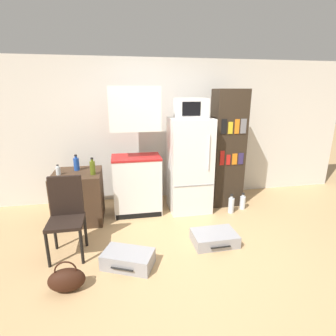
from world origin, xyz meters
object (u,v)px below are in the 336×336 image
at_px(suitcase_large_flat, 214,238).
at_px(water_bottle_middle, 231,205).
at_px(bottle_blue_soda, 76,164).
at_px(kitchen_hutch, 136,158).
at_px(bookshelf, 227,149).
at_px(water_bottle_front, 243,202).
at_px(chair, 66,210).
at_px(bottle_olive_oil, 93,167).
at_px(suitcase_small_flat, 128,259).
at_px(side_table, 79,196).
at_px(bottle_clear_short, 58,171).
at_px(refrigerator, 190,165).
at_px(microwave, 191,108).
at_px(handbag, 67,280).

xyz_separation_m(suitcase_large_flat, water_bottle_middle, (0.59, 0.81, 0.06)).
height_order(bottle_blue_soda, suitcase_large_flat, bottle_blue_soda).
relative_size(kitchen_hutch, bookshelf, 1.02).
height_order(bottle_blue_soda, water_bottle_front, bottle_blue_soda).
height_order(suitcase_large_flat, water_bottle_middle, water_bottle_middle).
height_order(bookshelf, chair, bookshelf).
bearing_deg(bottle_olive_oil, kitchen_hutch, 20.88).
relative_size(bookshelf, suitcase_small_flat, 3.05).
height_order(suitcase_large_flat, suitcase_small_flat, suitcase_small_flat).
xyz_separation_m(suitcase_large_flat, suitcase_small_flat, (-1.12, -0.26, 0.01)).
bearing_deg(kitchen_hutch, side_table, -173.52).
bearing_deg(water_bottle_front, bottle_olive_oil, -179.54).
distance_m(bottle_olive_oil, bottle_clear_short, 0.50).
distance_m(suitcase_small_flat, water_bottle_middle, 2.02).
xyz_separation_m(bottle_blue_soda, water_bottle_middle, (2.39, -0.34, -0.73)).
height_order(water_bottle_front, water_bottle_middle, water_bottle_middle).
bearing_deg(bottle_olive_oil, side_table, 150.20).
xyz_separation_m(kitchen_hutch, water_bottle_front, (1.74, -0.23, -0.79)).
relative_size(side_table, water_bottle_middle, 2.39).
distance_m(side_table, bookshelf, 2.50).
relative_size(refrigerator, bookshelf, 0.78).
xyz_separation_m(water_bottle_front, water_bottle_middle, (-0.25, -0.10, 0.01)).
bearing_deg(chair, side_table, 89.24).
bearing_deg(kitchen_hutch, microwave, -2.87).
height_order(chair, water_bottle_front, chair).
bearing_deg(bottle_olive_oil, bottle_clear_short, 170.89).
height_order(suitcase_large_flat, handbag, handbag).
height_order(refrigerator, bottle_clear_short, refrigerator).
bearing_deg(bookshelf, bottle_blue_soda, -179.01).
bearing_deg(bottle_olive_oil, suitcase_large_flat, -29.95).
bearing_deg(side_table, water_bottle_middle, -5.34).
xyz_separation_m(bookshelf, bottle_blue_soda, (-2.43, -0.04, -0.12)).
height_order(bottle_clear_short, suitcase_large_flat, bottle_clear_short).
relative_size(side_table, water_bottle_front, 2.68).
relative_size(bottle_clear_short, water_bottle_middle, 0.47).
relative_size(kitchen_hutch, microwave, 4.20).
bearing_deg(water_bottle_middle, microwave, 156.26).
distance_m(bookshelf, chair, 2.68).
xyz_separation_m(side_table, water_bottle_middle, (2.38, -0.22, -0.25)).
height_order(bottle_blue_soda, chair, bottle_blue_soda).
distance_m(suitcase_large_flat, water_bottle_middle, 1.00).
height_order(refrigerator, water_bottle_front, refrigerator).
distance_m(suitcase_large_flat, water_bottle_front, 1.24).
bearing_deg(side_table, suitcase_large_flat, -29.92).
xyz_separation_m(chair, water_bottle_middle, (2.40, 0.65, -0.42)).
bearing_deg(bottle_blue_soda, suitcase_large_flat, -32.60).
xyz_separation_m(kitchen_hutch, bottle_olive_oil, (-0.64, -0.24, -0.05)).
bearing_deg(microwave, water_bottle_middle, -23.74).
bearing_deg(water_bottle_middle, suitcase_small_flat, -147.86).
xyz_separation_m(suitcase_small_flat, handbag, (-0.61, -0.27, 0.03)).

